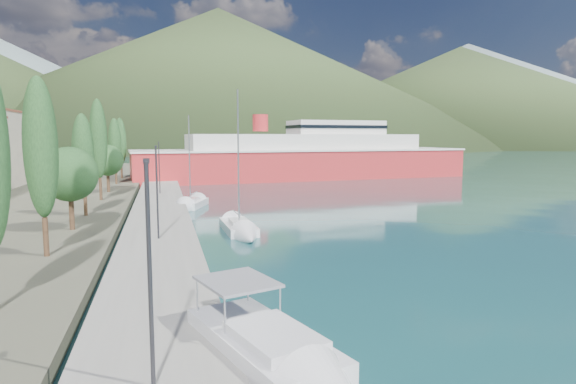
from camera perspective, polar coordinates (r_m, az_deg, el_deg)
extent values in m
plane|color=#19494D|center=(139.40, -11.09, 3.39)|extent=(1400.00, 1400.00, 0.00)
cube|color=gray|center=(45.49, -14.97, -2.54)|extent=(5.00, 88.00, 0.80)
cone|color=slate|center=(709.36, -7.55, 13.19)|extent=(760.00, 760.00, 180.00)
cone|color=slate|center=(755.44, 20.39, 10.91)|extent=(640.00, 640.00, 140.00)
cone|color=#354825|center=(424.71, -8.17, 13.27)|extent=(480.00, 480.00, 115.00)
cone|color=#354825|center=(482.40, 19.62, 10.66)|extent=(420.00, 420.00, 90.00)
cube|color=beige|center=(88.15, -30.09, 3.92)|extent=(9.00, 10.00, 8.00)
cube|color=#9E5138|center=(88.12, -30.24, 6.61)|extent=(9.20, 10.20, 0.30)
cylinder|color=#47301E|center=(30.44, -26.77, -4.77)|extent=(0.30, 0.30, 2.21)
ellipsoid|color=#264F24|center=(29.92, -27.26, 4.71)|extent=(1.80, 1.80, 7.83)
cylinder|color=#47301E|center=(38.24, -24.26, -2.26)|extent=(0.36, 0.36, 2.47)
sphere|color=#264F24|center=(37.94, -24.46, 1.94)|extent=(3.95, 3.95, 3.95)
cylinder|color=#47301E|center=(44.63, -22.87, -1.37)|extent=(0.30, 0.30, 1.91)
ellipsoid|color=#264F24|center=(44.28, -23.12, 4.20)|extent=(1.80, 1.80, 6.77)
cylinder|color=#47301E|center=(55.08, -21.32, 0.34)|extent=(0.30, 0.30, 2.35)
ellipsoid|color=#264F24|center=(54.80, -21.55, 5.91)|extent=(1.80, 1.80, 8.34)
cylinder|color=#47301E|center=(62.56, -20.53, 1.07)|extent=(0.36, 0.36, 2.37)
sphere|color=#264F24|center=(62.38, -20.63, 3.54)|extent=(3.79, 3.79, 3.79)
cylinder|color=#47301E|center=(73.01, -19.69, 1.71)|extent=(0.30, 0.30, 2.05)
ellipsoid|color=#264F24|center=(72.80, -19.83, 5.37)|extent=(1.80, 1.80, 7.28)
cylinder|color=#47301E|center=(82.65, -19.11, 2.29)|extent=(0.30, 0.30, 2.15)
ellipsoid|color=#264F24|center=(82.46, -19.24, 5.67)|extent=(1.80, 1.80, 7.61)
cylinder|color=#2D2D33|center=(13.13, -16.05, -9.69)|extent=(0.12, 0.12, 6.00)
cube|color=#2D2D33|center=(12.89, -16.45, 3.55)|extent=(0.15, 0.50, 0.12)
cylinder|color=#2D2D33|center=(32.23, -15.25, -0.11)|extent=(0.12, 0.12, 6.00)
cube|color=#2D2D33|center=(32.28, -15.41, 5.23)|extent=(0.15, 0.50, 0.12)
cylinder|color=#2D2D33|center=(58.36, -15.01, 2.79)|extent=(0.12, 0.12, 6.00)
cube|color=#2D2D33|center=(58.50, -15.10, 5.73)|extent=(0.15, 0.50, 0.12)
cube|color=black|center=(16.38, -3.09, -20.55)|extent=(4.01, 6.49, 0.68)
cube|color=silver|center=(16.04, -3.11, -18.07)|extent=(4.34, 6.86, 1.07)
cube|color=black|center=(16.25, -3.10, -19.64)|extent=(4.42, 6.95, 0.21)
cube|color=silver|center=(15.15, -1.63, -16.79)|extent=(2.87, 3.58, 0.39)
cube|color=gray|center=(16.85, -6.03, -10.50)|extent=(2.93, 3.20, 0.10)
cube|color=silver|center=(38.31, -5.92, -4.28)|extent=(2.32, 6.05, 0.85)
cube|color=silver|center=(37.82, -5.82, -3.55)|extent=(1.36, 2.43, 0.33)
cylinder|color=silver|center=(37.27, -5.91, 4.09)|extent=(0.12, 0.12, 10.34)
cone|color=silver|center=(34.61, -4.78, -5.43)|extent=(2.24, 2.85, 2.16)
cube|color=silver|center=(52.09, -11.36, -1.47)|extent=(3.97, 5.69, 0.90)
cube|color=silver|center=(51.69, -11.49, -0.87)|extent=(2.02, 2.44, 0.35)
cylinder|color=silver|center=(51.32, -11.60, 3.92)|extent=(0.12, 0.12, 8.95)
cone|color=silver|center=(48.95, -12.52, -2.01)|extent=(3.00, 3.08, 2.29)
cube|color=red|center=(86.06, 1.95, 3.11)|extent=(59.90, 17.33, 5.70)
cube|color=silver|center=(85.94, 1.96, 5.01)|extent=(60.35, 17.73, 0.31)
cube|color=silver|center=(85.91, 1.96, 5.82)|extent=(41.48, 13.66, 3.05)
cube|color=silver|center=(88.35, 5.69, 7.60)|extent=(17.14, 8.99, 2.44)
cylinder|color=red|center=(83.29, -3.30, 8.18)|extent=(2.65, 2.65, 2.85)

